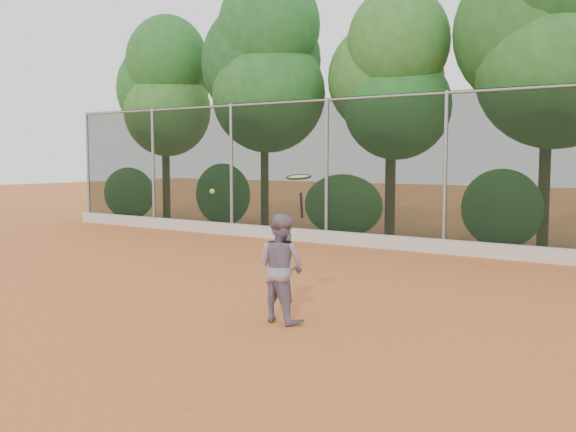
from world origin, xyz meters
The scene contains 7 objects.
ground centered at (0.00, 0.00, 0.00)m, with size 80.00×80.00×0.00m, color #C8672F.
concrete_curb centered at (0.00, 6.82, 0.15)m, with size 24.00×0.20×0.30m, color beige.
tennis_player centered at (0.50, 0.13, 0.69)m, with size 0.67×0.52×1.38m, color gray.
chainlink_fence centered at (0.00, 7.00, 1.86)m, with size 24.09×0.09×3.50m.
foliage_backdrop centered at (-0.55, 8.98, 4.40)m, with size 23.70×3.63×7.55m.
tennis_racket centered at (0.78, 0.11, 1.80)m, with size 0.35×0.35×0.54m.
tennis_ball_in_flight centered at (-0.94, 0.46, 1.59)m, with size 0.07×0.07×0.07m.
Camera 1 is at (5.10, -6.39, 2.08)m, focal length 40.00 mm.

